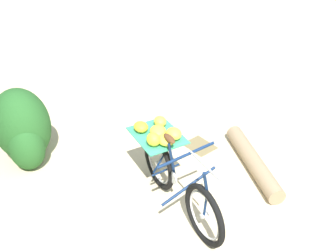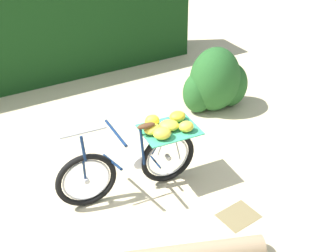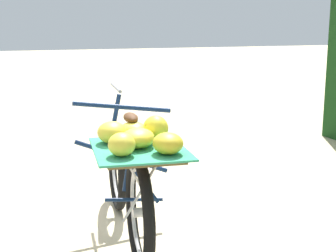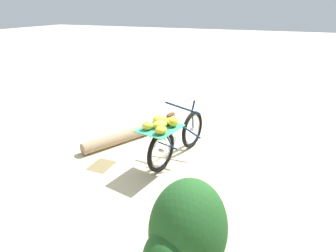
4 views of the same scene
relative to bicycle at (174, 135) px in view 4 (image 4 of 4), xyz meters
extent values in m
plane|color=beige|center=(0.39, -0.01, -0.51)|extent=(60.00, 60.00, 0.00)
torus|color=black|center=(0.66, -0.13, -0.15)|extent=(0.73, 0.21, 0.73)
torus|color=#B7B7BC|center=(0.66, -0.13, -0.15)|extent=(0.56, 0.13, 0.57)
cylinder|color=#B7B7BC|center=(0.66, -0.13, -0.15)|extent=(0.07, 0.09, 0.06)
torus|color=black|center=(-0.37, 0.07, -0.15)|extent=(0.73, 0.21, 0.73)
torus|color=#B7B7BC|center=(-0.37, 0.07, -0.15)|extent=(0.56, 0.13, 0.57)
cylinder|color=#B7B7BC|center=(-0.37, 0.07, -0.15)|extent=(0.07, 0.09, 0.06)
cylinder|color=#0F2347|center=(0.34, -0.06, 0.02)|extent=(0.16, 0.70, 0.30)
cylinder|color=#0F2347|center=(0.27, -0.05, 0.41)|extent=(0.17, 0.71, 0.11)
cylinder|color=#0F2347|center=(-0.04, 0.01, 0.13)|extent=(0.05, 0.12, 0.49)
cylinder|color=#0F2347|center=(-0.19, 0.04, -0.13)|extent=(0.10, 0.38, 0.05)
cylinder|color=#0F2347|center=(-0.22, 0.04, 0.08)|extent=(0.08, 0.32, 0.47)
cylinder|color=#0F2347|center=(0.67, -0.13, 0.00)|extent=(0.04, 0.05, 0.30)
cylinder|color=#0F2347|center=(0.65, -0.12, 0.30)|extent=(0.05, 0.10, 0.30)
cylinder|color=gray|center=(0.62, -0.12, 0.51)|extent=(0.52, 0.12, 0.02)
ellipsoid|color=#4C2D19|center=(-0.10, 0.02, 0.40)|extent=(0.23, 0.13, 0.06)
cylinder|color=#B7B7BC|center=(0.00, 0.00, -0.12)|extent=(0.16, 0.05, 0.16)
cylinder|color=#B7B7BC|center=(-0.28, 0.05, 0.04)|extent=(0.05, 0.20, 0.39)
cylinder|color=#B7B7BC|center=(-0.49, 0.09, 0.04)|extent=(0.06, 0.24, 0.39)
cube|color=brown|center=(-0.39, 0.07, 0.25)|extent=(0.67, 0.54, 0.02)
cube|color=#33936B|center=(-0.39, 0.07, 0.26)|extent=(0.77, 0.66, 0.01)
ellipsoid|color=yellow|center=(-0.25, -0.09, 0.35)|extent=(0.20, 0.18, 0.16)
ellipsoid|color=yellow|center=(-0.53, 0.23, 0.34)|extent=(0.22, 0.21, 0.13)
ellipsoid|color=yellow|center=(-0.38, 0.08, 0.33)|extent=(0.31, 0.30, 0.12)
ellipsoid|color=yellow|center=(-0.21, 0.18, 0.34)|extent=(0.26, 0.23, 0.13)
ellipsoid|color=yellow|center=(-0.18, 0.03, 0.33)|extent=(0.22, 0.19, 0.11)
ellipsoid|color=gold|center=(-0.59, -0.03, 0.33)|extent=(0.23, 0.21, 0.12)
cylinder|color=#937A5B|center=(0.20, 1.29, -0.40)|extent=(1.43, 0.88, 0.23)
ellipsoid|color=#235623|center=(-2.08, -0.99, 0.03)|extent=(0.86, 0.77, 1.07)
ellipsoid|color=#235623|center=(-1.82, -1.07, -0.16)|extent=(0.54, 0.48, 0.70)
cube|color=olive|center=(-0.65, 1.09, -0.51)|extent=(0.44, 0.36, 0.01)
camera|label=1|loc=(2.76, -2.39, 2.99)|focal=42.31mm
camera|label=2|loc=(2.09, 3.46, 2.99)|focal=44.45mm
camera|label=3|loc=(-3.00, 1.06, 0.97)|focal=51.58mm
camera|label=4|loc=(-4.21, -1.67, 2.06)|focal=30.80mm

